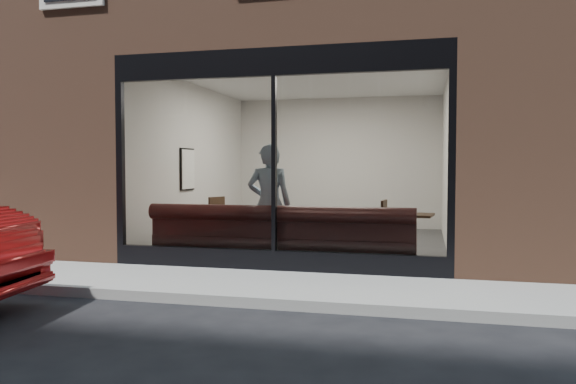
% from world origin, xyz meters
% --- Properties ---
extents(ground, '(120.00, 120.00, 0.00)m').
position_xyz_m(ground, '(0.00, 0.00, 0.00)').
color(ground, black).
rests_on(ground, ground).
extents(sidewalk_near, '(40.00, 2.00, 0.01)m').
position_xyz_m(sidewalk_near, '(0.00, 1.00, 0.01)').
color(sidewalk_near, gray).
rests_on(sidewalk_near, ground).
extents(kerb_near, '(40.00, 0.10, 0.12)m').
position_xyz_m(kerb_near, '(0.00, -0.05, 0.06)').
color(kerb_near, gray).
rests_on(kerb_near, ground).
extents(host_building_pier_left, '(2.50, 12.00, 3.20)m').
position_xyz_m(host_building_pier_left, '(-3.75, 8.00, 1.60)').
color(host_building_pier_left, brown).
rests_on(host_building_pier_left, ground).
extents(host_building_pier_right, '(2.50, 12.00, 3.20)m').
position_xyz_m(host_building_pier_right, '(3.75, 8.00, 1.60)').
color(host_building_pier_right, brown).
rests_on(host_building_pier_right, ground).
extents(host_building_backfill, '(5.00, 6.00, 3.20)m').
position_xyz_m(host_building_backfill, '(0.00, 11.00, 1.60)').
color(host_building_backfill, brown).
rests_on(host_building_backfill, ground).
extents(cafe_floor, '(6.00, 6.00, 0.00)m').
position_xyz_m(cafe_floor, '(0.00, 5.00, 0.02)').
color(cafe_floor, '#2D2D30').
rests_on(cafe_floor, ground).
extents(cafe_ceiling, '(6.00, 6.00, 0.00)m').
position_xyz_m(cafe_ceiling, '(0.00, 5.00, 3.19)').
color(cafe_ceiling, white).
rests_on(cafe_ceiling, host_building_upper).
extents(cafe_wall_back, '(5.00, 0.00, 5.00)m').
position_xyz_m(cafe_wall_back, '(0.00, 7.99, 1.60)').
color(cafe_wall_back, silver).
rests_on(cafe_wall_back, ground).
extents(cafe_wall_left, '(0.00, 6.00, 6.00)m').
position_xyz_m(cafe_wall_left, '(-2.49, 5.00, 1.60)').
color(cafe_wall_left, silver).
rests_on(cafe_wall_left, ground).
extents(cafe_wall_right, '(0.00, 6.00, 6.00)m').
position_xyz_m(cafe_wall_right, '(2.49, 5.00, 1.60)').
color(cafe_wall_right, silver).
rests_on(cafe_wall_right, ground).
extents(storefront_kick, '(5.00, 0.10, 0.30)m').
position_xyz_m(storefront_kick, '(0.00, 2.05, 0.15)').
color(storefront_kick, black).
rests_on(storefront_kick, ground).
extents(storefront_header, '(5.00, 0.10, 0.40)m').
position_xyz_m(storefront_header, '(0.00, 2.05, 3.00)').
color(storefront_header, black).
rests_on(storefront_header, host_building_upper).
extents(storefront_mullion, '(0.06, 0.10, 2.50)m').
position_xyz_m(storefront_mullion, '(0.00, 2.05, 1.55)').
color(storefront_mullion, black).
rests_on(storefront_mullion, storefront_kick).
extents(storefront_glass, '(4.80, 0.00, 4.80)m').
position_xyz_m(storefront_glass, '(0.00, 2.02, 1.55)').
color(storefront_glass, white).
rests_on(storefront_glass, storefront_kick).
extents(banquette, '(4.00, 0.55, 0.45)m').
position_xyz_m(banquette, '(0.00, 2.45, 0.23)').
color(banquette, '#391515').
rests_on(banquette, cafe_floor).
extents(person, '(0.74, 0.55, 1.86)m').
position_xyz_m(person, '(-0.25, 2.67, 0.93)').
color(person, '#8FA6BA').
rests_on(person, cafe_floor).
extents(cafe_table_left, '(0.68, 0.68, 0.04)m').
position_xyz_m(cafe_table_left, '(-1.68, 3.20, 0.74)').
color(cafe_table_left, black).
rests_on(cafe_table_left, cafe_floor).
extents(cafe_table_right, '(0.68, 0.68, 0.04)m').
position_xyz_m(cafe_table_right, '(1.93, 3.38, 0.74)').
color(cafe_table_right, black).
rests_on(cafe_table_right, cafe_floor).
extents(cafe_chair_left, '(0.51, 0.51, 0.04)m').
position_xyz_m(cafe_chair_left, '(-1.82, 4.13, 0.24)').
color(cafe_chair_left, black).
rests_on(cafe_chair_left, cafe_floor).
extents(cafe_chair_right, '(0.44, 0.44, 0.04)m').
position_xyz_m(cafe_chair_right, '(1.26, 3.75, 0.24)').
color(cafe_chair_right, black).
rests_on(cafe_chair_right, cafe_floor).
extents(wall_poster, '(0.02, 0.58, 0.77)m').
position_xyz_m(wall_poster, '(-2.45, 4.57, 1.46)').
color(wall_poster, white).
rests_on(wall_poster, cafe_wall_left).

